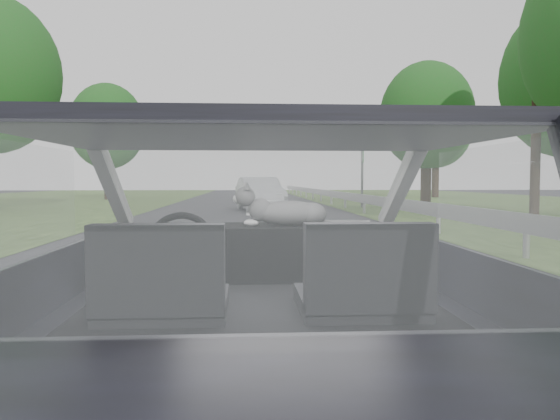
{
  "coord_description": "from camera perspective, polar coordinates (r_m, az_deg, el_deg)",
  "views": [
    {
      "loc": [
        -0.07,
        -2.44,
        1.25
      ],
      "look_at": [
        0.12,
        0.59,
        1.09
      ],
      "focal_mm": 35.0,
      "sensor_mm": 36.0,
      "label": 1
    }
  ],
  "objects": [
    {
      "name": "subject_car",
      "position": [
        2.49,
        -1.91,
        -9.08
      ],
      "size": [
        1.8,
        4.0,
        1.45
      ],
      "primitive_type": "cube",
      "color": "black",
      "rests_on": "ground"
    },
    {
      "name": "dashboard",
      "position": [
        3.09,
        -2.25,
        -4.37
      ],
      "size": [
        1.58,
        0.45,
        0.3
      ],
      "primitive_type": "cube",
      "color": "black",
      "rests_on": "subject_car"
    },
    {
      "name": "driver_seat",
      "position": [
        2.2,
        -12.22,
        -6.67
      ],
      "size": [
        0.5,
        0.72,
        0.42
      ],
      "primitive_type": "cube",
      "color": "black",
      "rests_on": "subject_car"
    },
    {
      "name": "passenger_seat",
      "position": [
        2.23,
        8.71,
        -6.52
      ],
      "size": [
        0.5,
        0.72,
        0.42
      ],
      "primitive_type": "cube",
      "color": "black",
      "rests_on": "subject_car"
    },
    {
      "name": "steering_wheel",
      "position": [
        2.81,
        -10.33,
        -3.73
      ],
      "size": [
        0.36,
        0.36,
        0.04
      ],
      "primitive_type": "torus",
      "color": "black",
      "rests_on": "dashboard"
    },
    {
      "name": "cat",
      "position": [
        3.03,
        0.95,
        -0.16
      ],
      "size": [
        0.55,
        0.19,
        0.24
      ],
      "primitive_type": "ellipsoid",
      "rotation": [
        0.0,
        0.0,
        -0.05
      ],
      "color": "gray",
      "rests_on": "dashboard"
    },
    {
      "name": "guardrail",
      "position": [
        13.2,
        15.77,
        0.05
      ],
      "size": [
        0.05,
        90.0,
        0.32
      ],
      "primitive_type": "cube",
      "color": "#ABABAB",
      "rests_on": "ground"
    },
    {
      "name": "other_car",
      "position": [
        22.55,
        -2.14,
        1.68
      ],
      "size": [
        2.31,
        4.46,
        1.4
      ],
      "primitive_type": "imported",
      "rotation": [
        0.0,
        0.0,
        0.15
      ],
      "color": "#B1B3B8",
      "rests_on": "ground"
    },
    {
      "name": "highway_sign",
      "position": [
        25.61,
        8.58,
        3.31
      ],
      "size": [
        0.25,
        1.1,
        2.74
      ],
      "primitive_type": "cube",
      "rotation": [
        0.0,
        0.0,
        -0.13
      ],
      "color": "#1E662B",
      "rests_on": "ground"
    },
    {
      "name": "utility_pole",
      "position": [
        15.91,
        25.3,
        12.04
      ],
      "size": [
        0.28,
        0.28,
        7.61
      ],
      "primitive_type": "cylinder",
      "rotation": [
        0.0,
        0.0,
        0.14
      ],
      "color": "black",
      "rests_on": "ground"
    },
    {
      "name": "tree_2",
      "position": [
        27.08,
        15.06,
        7.43
      ],
      "size": [
        4.82,
        4.82,
        6.7
      ],
      "primitive_type": null,
      "rotation": [
        0.0,
        0.0,
        0.09
      ],
      "color": "#1E5D1D",
      "rests_on": "ground"
    },
    {
      "name": "tree_3",
      "position": [
        42.56,
        15.98,
        6.75
      ],
      "size": [
        5.86,
        5.86,
        8.13
      ],
      "primitive_type": null,
      "rotation": [
        0.0,
        0.0,
        -0.1
      ],
      "color": "#1E5D1D",
      "rests_on": "ground"
    },
    {
      "name": "tree_6",
      "position": [
        38.06,
        -17.59,
        6.66
      ],
      "size": [
        5.77,
        5.77,
        7.45
      ],
      "primitive_type": null,
      "rotation": [
        0.0,
        0.0,
        0.19
      ],
      "color": "#1E5D1D",
      "rests_on": "ground"
    }
  ]
}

